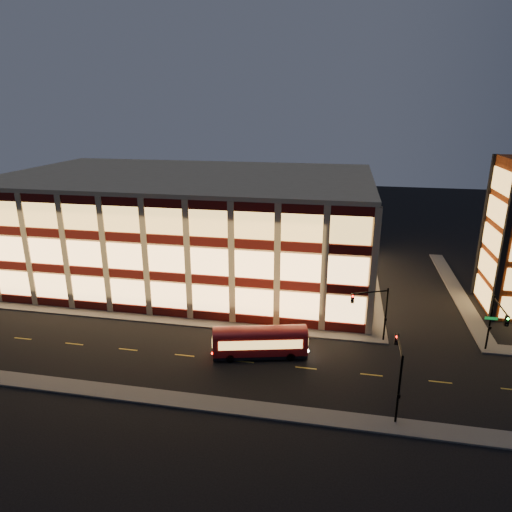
# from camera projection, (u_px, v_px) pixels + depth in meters

# --- Properties ---
(ground) EXTENTS (200.00, 200.00, 0.00)m
(ground) POSITION_uv_depth(u_px,v_px,m) (169.00, 325.00, 51.36)
(ground) COLOR black
(ground) RESTS_ON ground
(sidewalk_office_south) EXTENTS (54.00, 2.00, 0.15)m
(sidewalk_office_south) POSITION_uv_depth(u_px,v_px,m) (147.00, 318.00, 52.81)
(sidewalk_office_south) COLOR #514F4C
(sidewalk_office_south) RESTS_ON ground
(sidewalk_office_east) EXTENTS (2.00, 30.00, 0.15)m
(sidewalk_office_east) POSITION_uv_depth(u_px,v_px,m) (371.00, 284.00, 63.02)
(sidewalk_office_east) COLOR #514F4C
(sidewalk_office_east) RESTS_ON ground
(sidewalk_tower_west) EXTENTS (2.00, 30.00, 0.15)m
(sidewalk_tower_west) POSITION_uv_depth(u_px,v_px,m) (455.00, 289.00, 61.04)
(sidewalk_tower_west) COLOR #514F4C
(sidewalk_tower_west) RESTS_ON ground
(sidewalk_near) EXTENTS (100.00, 2.00, 0.15)m
(sidewalk_near) POSITION_uv_depth(u_px,v_px,m) (113.00, 392.00, 39.22)
(sidewalk_near) COLOR #514F4C
(sidewalk_near) RESTS_ON ground
(office_building) EXTENTS (50.45, 30.45, 14.50)m
(office_building) POSITION_uv_depth(u_px,v_px,m) (190.00, 225.00, 65.37)
(office_building) COLOR tan
(office_building) RESTS_ON ground
(traffic_signal_far) EXTENTS (3.79, 1.87, 6.00)m
(traffic_signal_far) POSITION_uv_depth(u_px,v_px,m) (374.00, 306.00, 46.28)
(traffic_signal_far) COLOR black
(traffic_signal_far) RESTS_ON ground
(traffic_signal_right) EXTENTS (1.20, 4.37, 6.00)m
(traffic_signal_right) POSITION_uv_depth(u_px,v_px,m) (496.00, 319.00, 43.44)
(traffic_signal_right) COLOR black
(traffic_signal_right) RESTS_ON ground
(traffic_signal_near) EXTENTS (0.32, 4.45, 6.00)m
(traffic_signal_near) POSITION_uv_depth(u_px,v_px,m) (398.00, 367.00, 35.54)
(traffic_signal_near) COLOR black
(traffic_signal_near) RESTS_ON ground
(trolley_bus) EXTENTS (9.42, 4.40, 3.10)m
(trolley_bus) POSITION_uv_depth(u_px,v_px,m) (260.00, 340.00, 44.48)
(trolley_bus) COLOR maroon
(trolley_bus) RESTS_ON ground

